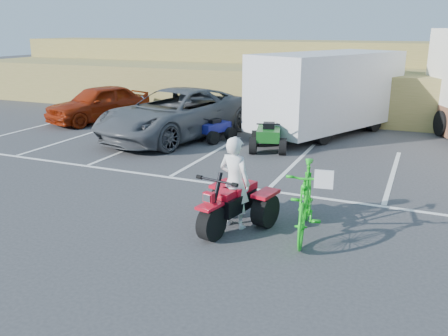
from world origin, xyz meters
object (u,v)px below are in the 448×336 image
at_px(green_dirt_bike, 306,200).
at_px(cargo_trailer, 328,90).
at_px(grey_pickup, 175,114).
at_px(red_trike_atv, 230,229).
at_px(quad_atv_green, 268,150).
at_px(red_car, 99,103).
at_px(rider, 235,183).
at_px(quad_atv_blue, 214,140).

bearing_deg(green_dirt_bike, cargo_trailer, 90.45).
xyz_separation_m(grey_pickup, cargo_trailer, (4.78, 2.88, 0.72)).
height_order(red_trike_atv, quad_atv_green, red_trike_atv).
relative_size(red_trike_atv, red_car, 0.40).
bearing_deg(cargo_trailer, quad_atv_green, -83.83).
xyz_separation_m(green_dirt_bike, quad_atv_green, (-2.62, 5.85, -0.69)).
bearing_deg(cargo_trailer, rider, -64.34).
relative_size(rider, grey_pickup, 0.30).
bearing_deg(quad_atv_green, grey_pickup, 156.85).
bearing_deg(quad_atv_green, red_car, 150.77).
bearing_deg(red_trike_atv, quad_atv_blue, 128.39).
bearing_deg(cargo_trailer, quad_atv_blue, -115.05).
bearing_deg(rider, green_dirt_bike, -160.91).
distance_m(rider, red_car, 12.24).
distance_m(green_dirt_bike, cargo_trailer, 9.36).
distance_m(grey_pickup, quad_atv_blue, 1.70).
bearing_deg(grey_pickup, green_dirt_bike, -31.88).
bearing_deg(red_trike_atv, rider, 90.00).
distance_m(green_dirt_bike, red_car, 13.20).
distance_m(red_car, cargo_trailer, 9.33).
height_order(red_trike_atv, quad_atv_blue, red_trike_atv).
bearing_deg(quad_atv_green, rider, -93.97).
height_order(rider, quad_atv_green, rider).
relative_size(grey_pickup, quad_atv_blue, 4.74).
bearing_deg(green_dirt_bike, rider, 178.72).
bearing_deg(red_car, grey_pickup, 1.21).
xyz_separation_m(rider, quad_atv_green, (-1.26, 6.03, -0.91)).
bearing_deg(cargo_trailer, grey_pickup, -123.96).
distance_m(red_trike_atv, green_dirt_bike, 1.59).
height_order(cargo_trailer, quad_atv_blue, cargo_trailer).
distance_m(red_car, quad_atv_green, 8.30).
distance_m(green_dirt_bike, grey_pickup, 8.90).
bearing_deg(red_trike_atv, red_car, 150.53).
relative_size(green_dirt_bike, quad_atv_green, 1.51).
relative_size(grey_pickup, quad_atv_green, 4.05).
distance_m(green_dirt_bike, quad_atv_green, 6.45).
distance_m(rider, grey_pickup, 8.14).
xyz_separation_m(green_dirt_bike, grey_pickup, (-6.26, 6.32, 0.17)).
bearing_deg(rider, grey_pickup, -41.33).
xyz_separation_m(cargo_trailer, quad_atv_green, (-1.14, -3.35, -1.58)).
height_order(green_dirt_bike, red_car, red_car).
height_order(grey_pickup, red_car, grey_pickup).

